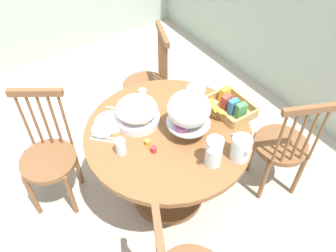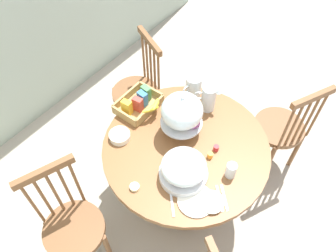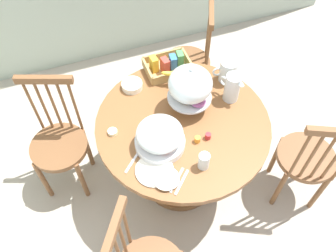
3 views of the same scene
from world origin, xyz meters
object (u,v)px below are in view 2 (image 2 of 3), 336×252
windsor_chair_by_cabinet (73,227)px  cereal_basket (140,103)px  fruit_platter_covered (184,169)px  milk_pitcher (193,86)px  dining_table (185,165)px  drinking_glass (231,170)px  orange_juice_pitcher (208,99)px  windsor_chair_far_side (281,129)px  pastry_stand_with_dome (182,112)px  cereal_bowl (120,136)px  china_plate_small (211,202)px  windsor_chair_near_window (138,92)px  butter_dish (135,187)px  china_plate_large (196,201)px

windsor_chair_by_cabinet → cereal_basket: 0.94m
cereal_basket → fruit_platter_covered: bearing=-115.1°
milk_pitcher → dining_table: bearing=-150.5°
milk_pitcher → drinking_glass: size_ratio=1.84×
dining_table → cereal_basket: cereal_basket is taller
fruit_platter_covered → orange_juice_pitcher: 0.59m
windsor_chair_far_side → orange_juice_pitcher: bearing=129.8°
windsor_chair_far_side → cereal_basket: 1.14m
pastry_stand_with_dome → cereal_bowl: (-0.29, 0.29, -0.17)m
dining_table → china_plate_small: size_ratio=7.39×
windsor_chair_near_window → windsor_chair_by_cabinet: bearing=-159.2°
drinking_glass → milk_pitcher: bearing=53.2°
cereal_bowl → china_plate_small: bearing=-92.1°
butter_dish → windsor_chair_far_side: bearing=-21.2°
cereal_bowl → butter_dish: 0.39m
china_plate_large → drinking_glass: size_ratio=2.00×
pastry_stand_with_dome → butter_dish: size_ratio=5.73×
windsor_chair_near_window → china_plate_small: bearing=-119.0°
windsor_chair_near_window → pastry_stand_with_dome: size_ratio=2.83×
windsor_chair_near_window → china_plate_small: size_ratio=6.50×
fruit_platter_covered → cereal_bowl: (-0.02, 0.51, -0.06)m
cereal_bowl → orange_juice_pitcher: bearing=-28.6°
cereal_basket → china_plate_large: bearing=-116.1°
pastry_stand_with_dome → milk_pitcher: pastry_stand_with_dome is taller
windsor_chair_far_side → windsor_chair_near_window: bearing=108.1°
drinking_glass → china_plate_large: bearing=166.1°
windsor_chair_near_window → fruit_platter_covered: 1.12m
milk_pitcher → cereal_basket: 0.41m
cereal_basket → drinking_glass: size_ratio=2.87×
dining_table → windsor_chair_near_window: bearing=63.7°
windsor_chair_by_cabinet → pastry_stand_with_dome: (0.87, -0.22, 0.48)m
dining_table → pastry_stand_with_dome: size_ratio=3.22×
dining_table → milk_pitcher: (0.42, 0.24, 0.31)m
windsor_chair_near_window → windsor_chair_by_cabinet: 1.25m
pastry_stand_with_dome → fruit_platter_covered: bearing=-141.9°
pastry_stand_with_dome → milk_pitcher: 0.39m
dining_table → china_plate_small: china_plate_small is taller
pastry_stand_with_dome → orange_juice_pitcher: size_ratio=1.72×
orange_juice_pitcher → drinking_glass: 0.56m
fruit_platter_covered → milk_pitcher: 0.71m
dining_table → cereal_bowl: cereal_bowl is taller
china_plate_large → drinking_glass: (0.27, -0.07, 0.05)m
windsor_chair_far_side → drinking_glass: (-0.77, 0.05, 0.34)m
orange_juice_pitcher → cereal_basket: size_ratio=0.63×
windsor_chair_near_window → cereal_basket: size_ratio=3.09×
cereal_bowl → pastry_stand_with_dome: bearing=-44.6°
dining_table → fruit_platter_covered: (-0.19, -0.12, 0.32)m
china_plate_large → cereal_bowl: bearing=84.0°
windsor_chair_by_cabinet → cereal_basket: windsor_chair_by_cabinet is taller
china_plate_small → drinking_glass: 0.23m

